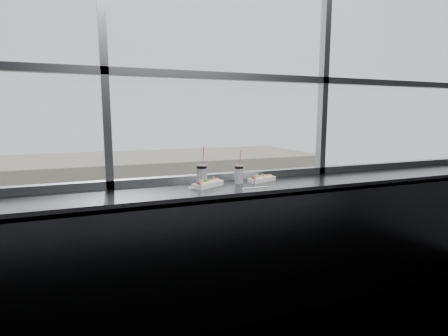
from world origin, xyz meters
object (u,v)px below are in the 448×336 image
object	(u,v)px
soda_cup_right	(239,173)
car_near_c	(86,333)
car_far_c	(245,246)
hotdog_tray_left	(208,184)
tree_right	(216,215)
pedestrian_a	(44,258)
pedestrian_c	(170,241)
tree_center	(102,223)
soda_cup_left	(202,174)
car_near_e	(333,281)
hotdog_tray_right	(262,179)
loose_straw	(255,188)
wrapper	(195,187)
car_far_b	(145,262)
car_near_d	(250,296)

from	to	relation	value
soda_cup_right	car_near_c	bearing A→B (deg)	96.17
car_far_c	hotdog_tray_left	bearing A→B (deg)	157.83
car_far_c	tree_right	bearing A→B (deg)	21.67
car_far_c	pedestrian_a	bearing A→B (deg)	81.41
soda_cup_right	tree_right	size ratio (longest dim) A/B	0.06
car_near_c	pedestrian_c	xyz separation A→B (m)	(7.32, 12.00, 0.03)
tree_center	car_far_c	bearing A→B (deg)	-18.75
soda_cup_left	car_near_e	size ratio (longest dim) A/B	0.06
car_near_c	hotdog_tray_right	bearing A→B (deg)	-167.65
soda_cup_left	car_far_c	bearing A→B (deg)	64.07
tree_center	tree_right	world-z (taller)	tree_center
soda_cup_right	loose_straw	size ratio (longest dim) A/B	1.27
wrapper	car_near_c	distance (m)	19.77
car_near_c	tree_center	world-z (taller)	tree_center
car_far_b	car_near_d	bearing A→B (deg)	-146.72
hotdog_tray_right	car_near_e	size ratio (longest dim) A/B	0.05
hotdog_tray_right	soda_cup_right	size ratio (longest dim) A/B	0.96
hotdog_tray_right	car_near_e	distance (m)	24.35
tree_center	tree_right	distance (m)	10.49
soda_cup_left	car_far_c	xyz separation A→B (m)	(11.76, 24.19, -11.03)
tree_center	loose_straw	bearing A→B (deg)	-89.21
hotdog_tray_right	pedestrian_c	xyz separation A→B (m)	(5.36, 28.21, -11.11)
car_near_c	wrapper	bearing A→B (deg)	-169.87
wrapper	pedestrian_a	bearing A→B (deg)	99.19
car_near_e	pedestrian_c	size ratio (longest dim) A/B	2.97
car_far_c	tree_right	size ratio (longest dim) A/B	1.48
wrapper	car_near_d	xyz separation A→B (m)	(8.49, 16.29, -10.93)
car_near_d	tree_right	xyz separation A→B (m)	(2.06, 12.00, 1.86)
car_near_e	pedestrian_a	distance (m)	22.68
pedestrian_a	car_far_b	bearing A→B (deg)	-25.16
car_far_c	hotdog_tray_right	bearing A→B (deg)	158.77
soda_cup_left	soda_cup_right	world-z (taller)	soda_cup_left
car_far_b	tree_right	world-z (taller)	tree_right
hotdog_tray_right	soda_cup_left	size ratio (longest dim) A/B	0.84
car_near_d	loose_straw	bearing A→B (deg)	158.75
car_far_c	tree_center	world-z (taller)	tree_center
pedestrian_a	soda_cup_left	bearing A→B (deg)	-80.60
car_near_e	loose_straw	bearing A→B (deg)	138.53
soda_cup_right	pedestrian_c	distance (m)	30.84
soda_cup_left	pedestrian_c	size ratio (longest dim) A/B	0.17
hotdog_tray_left	pedestrian_c	xyz separation A→B (m)	(5.87, 28.26, -11.11)
car_near_d	pedestrian_c	xyz separation A→B (m)	(-2.50, 12.00, -0.16)
tree_right	car_near_e	bearing A→B (deg)	-69.55
soda_cup_left	wrapper	bearing A→B (deg)	-132.81
soda_cup_right	car_far_b	size ratio (longest dim) A/B	0.05
hotdog_tray_right	car_near_c	xyz separation A→B (m)	(-1.96, 16.21, -11.13)
hotdog_tray_left	soda_cup_left	size ratio (longest dim) A/B	0.89
hotdog_tray_left	soda_cup_right	bearing A→B (deg)	-19.76
loose_straw	pedestrian_c	xyz separation A→B (m)	(5.53, 28.43, -11.08)
pedestrian_a	car_near_e	bearing A→B (deg)	-30.59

